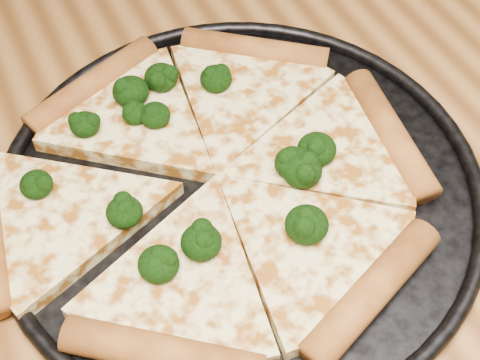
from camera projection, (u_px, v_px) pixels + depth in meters
name	position (u px, v px, depth m)	size (l,w,h in m)	color
dining_table	(268.00, 316.00, 0.58)	(1.20, 0.90, 0.75)	#98632F
pizza_pan	(240.00, 186.00, 0.54)	(0.39, 0.39, 0.02)	black
pizza	(211.00, 178.00, 0.54)	(0.37, 0.36, 0.03)	#FFEE9C
broccoli_florets	(203.00, 158.00, 0.53)	(0.24, 0.22, 0.02)	black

